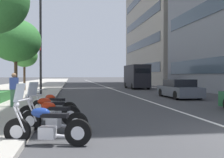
# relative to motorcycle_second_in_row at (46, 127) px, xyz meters

# --- Properties ---
(sidewalk_right_plaza) EXTENTS (160.00, 10.04, 0.15)m
(sidewalk_right_plaza) POSITION_rel_motorcycle_second_in_row_xyz_m (29.58, 5.49, -0.37)
(sidewalk_right_plaza) COLOR #A39E93
(sidewalk_right_plaza) RESTS_ON ground
(lane_centre_stripe) EXTENTS (110.00, 0.16, 0.01)m
(lane_centre_stripe) POSITION_rel_motorcycle_second_in_row_xyz_m (34.58, -5.53, -0.44)
(lane_centre_stripe) COLOR silver
(lane_centre_stripe) RESTS_ON ground
(motorcycle_second_in_row) EXTENTS (0.77, 2.10, 1.48)m
(motorcycle_second_in_row) POSITION_rel_motorcycle_second_in_row_xyz_m (0.00, 0.00, 0.00)
(motorcycle_second_in_row) COLOR black
(motorcycle_second_in_row) RESTS_ON ground
(motorcycle_nearest_camera) EXTENTS (1.05, 1.97, 1.47)m
(motorcycle_nearest_camera) POSITION_rel_motorcycle_second_in_row_xyz_m (1.38, -0.06, -0.00)
(motorcycle_nearest_camera) COLOR black
(motorcycle_nearest_camera) RESTS_ON ground
(motorcycle_under_tarp) EXTENTS (0.70, 2.10, 1.11)m
(motorcycle_under_tarp) POSITION_rel_motorcycle_second_in_row_xyz_m (2.64, 0.14, -0.02)
(motorcycle_under_tarp) COLOR black
(motorcycle_under_tarp) RESTS_ON ground
(motorcycle_mid_row) EXTENTS (1.50, 1.84, 1.11)m
(motorcycle_mid_row) POSITION_rel_motorcycle_second_in_row_xyz_m (4.06, 0.09, -0.01)
(motorcycle_mid_row) COLOR black
(motorcycle_mid_row) RESTS_ON ground
(car_far_down_avenue) EXTENTS (4.45, 1.95, 1.37)m
(car_far_down_avenue) POSITION_rel_motorcycle_second_in_row_xyz_m (11.95, -8.47, 0.20)
(car_far_down_avenue) COLOR #4C515B
(car_far_down_avenue) RESTS_ON ground
(delivery_van_ahead) EXTENTS (5.86, 2.19, 2.91)m
(delivery_van_ahead) POSITION_rel_motorcycle_second_in_row_xyz_m (25.49, -8.67, 1.10)
(delivery_van_ahead) COLOR black
(delivery_van_ahead) RESTS_ON ground
(street_lamp_with_banners) EXTENTS (1.26, 2.06, 8.41)m
(street_lamp_with_banners) POSITION_rel_motorcycle_second_in_row_xyz_m (15.22, 1.51, 4.64)
(street_lamp_with_banners) COLOR #232326
(street_lamp_with_banners) RESTS_ON sidewalk_right_plaza
(street_tree_near_plaza_corner) EXTENTS (3.40, 3.40, 5.31)m
(street_tree_near_plaza_corner) POSITION_rel_motorcycle_second_in_row_xyz_m (12.25, 3.10, 3.57)
(street_tree_near_plaza_corner) COLOR #473323
(street_tree_near_plaza_corner) RESTS_ON sidewalk_right_plaza
(street_tree_by_lamp_post) EXTENTS (2.61, 2.61, 4.56)m
(street_tree_by_lamp_post) POSITION_rel_motorcycle_second_in_row_xyz_m (21.23, 4.04, 3.15)
(street_tree_by_lamp_post) COLOR #473323
(street_tree_by_lamp_post) RESTS_ON sidewalk_right_plaza
(pedestrian_on_plaza) EXTENTS (0.37, 0.46, 1.64)m
(pedestrian_on_plaza) POSITION_rel_motorcycle_second_in_row_xyz_m (6.90, 2.13, 0.53)
(pedestrian_on_plaza) COLOR #3F724C
(pedestrian_on_plaza) RESTS_ON sidewalk_right_plaza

